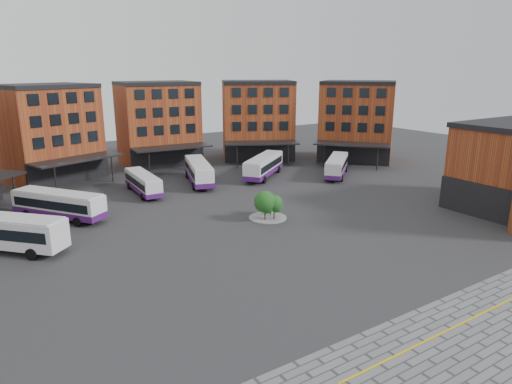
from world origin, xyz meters
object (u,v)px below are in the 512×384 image
bus_c (143,183)px  bus_f (337,166)px  tree_island (269,204)px  bus_d (199,171)px  bus_a (4,230)px  bus_e (264,166)px  bus_b (59,204)px

bus_c → bus_f: size_ratio=1.03×
tree_island → bus_c: (-8.32, 18.74, -0.29)m
bus_d → bus_a: bearing=-135.6°
bus_c → bus_e: (19.59, -0.91, 0.28)m
bus_b → bus_c: (11.94, 5.50, -0.22)m
bus_c → bus_d: size_ratio=0.84×
tree_island → bus_b: 24.21m
bus_c → bus_d: (9.09, 1.11, 0.27)m
bus_b → bus_d: bearing=-18.2°
tree_island → bus_f: (21.54, 12.06, -0.17)m
bus_f → tree_island: bearing=-101.7°
bus_a → bus_f: bearing=-36.5°
bus_f → bus_e: bearing=-160.3°
tree_island → bus_e: 21.10m
tree_island → bus_e: (11.27, 17.84, -0.01)m
tree_island → bus_b: (-20.26, 13.25, -0.07)m
bus_c → tree_island: bearing=-63.6°
bus_b → bus_a: bearing=-166.1°
bus_b → bus_f: 41.82m
tree_island → bus_d: (0.77, 19.85, -0.02)m
bus_b → bus_c: 13.14m
bus_a → bus_e: 39.48m
bus_d → bus_f: (20.77, -7.79, -0.15)m
tree_island → bus_a: (-26.41, 6.05, 0.21)m
bus_c → bus_f: (29.86, -6.68, 0.12)m
tree_island → bus_d: 19.87m
bus_c → bus_f: bearing=-10.1°
tree_island → bus_c: tree_island is taller
bus_a → bus_d: (27.18, 13.80, -0.24)m
bus_a → bus_b: size_ratio=0.98×
tree_island → bus_e: bearing=57.7°
bus_b → bus_d: (21.03, 6.60, 0.05)m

